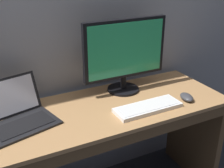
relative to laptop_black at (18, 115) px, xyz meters
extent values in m
cube|color=#A87A4C|center=(0.43, -0.05, -0.06)|extent=(1.64, 0.58, 0.02)
cube|color=brown|center=(1.23, -0.05, -0.44)|extent=(0.05, 0.53, 0.74)
cube|color=brown|center=(0.43, -0.33, -0.10)|extent=(1.58, 0.02, 0.07)
cube|color=black|center=(0.01, -0.05, -0.04)|extent=(0.40, 0.31, 0.01)
cube|color=black|center=(0.02, -0.06, -0.03)|extent=(0.32, 0.22, 0.00)
cube|color=black|center=(-0.02, 0.09, 0.07)|extent=(0.35, 0.16, 0.21)
cube|color=silver|center=(-0.02, 0.09, 0.07)|extent=(0.32, 0.14, 0.18)
cylinder|color=black|center=(0.70, 0.10, -0.04)|extent=(0.21, 0.21, 0.01)
cylinder|color=black|center=(0.70, 0.10, 0.02)|extent=(0.04, 0.04, 0.09)
cube|color=black|center=(0.70, 0.09, 0.25)|extent=(0.56, 0.03, 0.37)
cube|color=#23935B|center=(0.70, 0.07, 0.25)|extent=(0.52, 0.00, 0.34)
cube|color=white|center=(0.70, -0.19, -0.03)|extent=(0.41, 0.15, 0.02)
cube|color=silver|center=(0.70, -0.19, -0.02)|extent=(0.38, 0.12, 0.00)
ellipsoid|color=#38383D|center=(0.99, -0.20, -0.03)|extent=(0.09, 0.12, 0.04)
camera|label=1|loc=(-0.15, -1.42, 0.78)|focal=45.95mm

